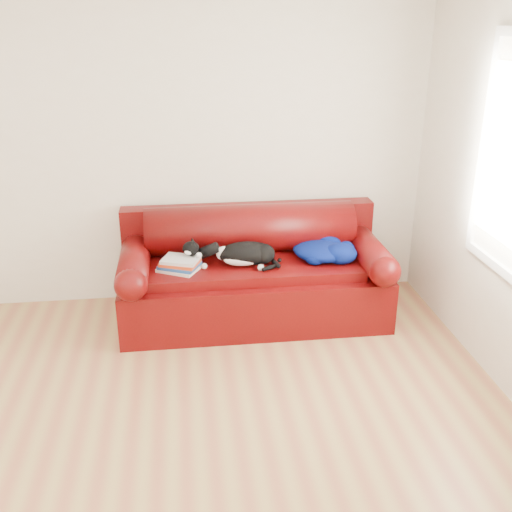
# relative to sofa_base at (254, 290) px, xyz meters

# --- Properties ---
(ground) EXTENTS (4.50, 4.50, 0.00)m
(ground) POSITION_rel_sofa_base_xyz_m (-0.74, -1.49, -0.24)
(ground) COLOR #9B5B3E
(ground) RESTS_ON ground
(room_shell) EXTENTS (4.52, 4.02, 2.61)m
(room_shell) POSITION_rel_sofa_base_xyz_m (-0.62, -1.48, 1.43)
(room_shell) COLOR beige
(room_shell) RESTS_ON ground
(sofa_base) EXTENTS (2.10, 0.90, 0.50)m
(sofa_base) POSITION_rel_sofa_base_xyz_m (0.00, 0.00, 0.00)
(sofa_base) COLOR #370207
(sofa_base) RESTS_ON ground
(sofa_back) EXTENTS (2.10, 1.01, 0.88)m
(sofa_back) POSITION_rel_sofa_base_xyz_m (-0.00, 0.24, 0.30)
(sofa_back) COLOR #370207
(sofa_back) RESTS_ON ground
(book_stack) EXTENTS (0.36, 0.33, 0.10)m
(book_stack) POSITION_rel_sofa_base_xyz_m (-0.58, -0.12, 0.31)
(book_stack) COLOR beige
(book_stack) RESTS_ON sofa_base
(cat) EXTENTS (0.60, 0.33, 0.23)m
(cat) POSITION_rel_sofa_base_xyz_m (-0.08, -0.07, 0.35)
(cat) COLOR black
(cat) RESTS_ON sofa_base
(blanket) EXTENTS (0.55, 0.53, 0.16)m
(blanket) POSITION_rel_sofa_base_xyz_m (0.56, -0.02, 0.33)
(blanket) COLOR #02094B
(blanket) RESTS_ON sofa_base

